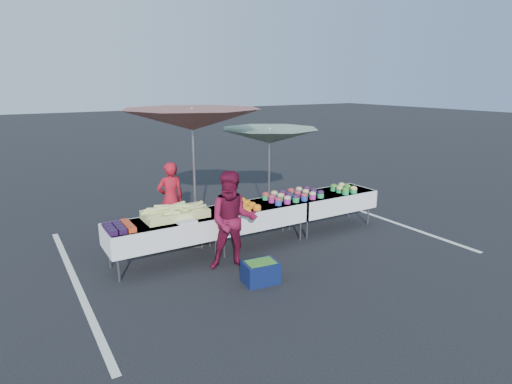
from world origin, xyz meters
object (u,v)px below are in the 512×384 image
storage_bin (261,272)px  table_center (256,214)px  table_left (163,231)px  umbrella_right (269,137)px  umbrella_left (192,121)px  vendor (171,199)px  customer (233,221)px  table_right (330,200)px

storage_bin → table_center: bearing=68.2°
table_left → umbrella_right: (2.60, 0.79, 1.29)m
table_center → umbrella_left: size_ratio=0.73×
table_left → umbrella_right: bearing=16.9°
vendor → umbrella_right: 2.34m
table_left → umbrella_left: umbrella_left is taller
umbrella_left → customer: bearing=-86.5°
table_right → storage_bin: 2.99m
table_right → customer: bearing=-164.4°
umbrella_left → storage_bin: size_ratio=4.59×
table_center → umbrella_left: (-0.97, 0.57, 1.72)m
table_center → umbrella_right: umbrella_right is taller
customer → umbrella_left: bearing=117.8°
vendor → umbrella_left: (0.21, -0.73, 1.57)m
umbrella_left → storage_bin: umbrella_left is taller
table_left → vendor: size_ratio=1.27×
table_center → vendor: 1.75m
table_center → vendor: (-1.18, 1.29, 0.15)m
vendor → storage_bin: bearing=100.2°
table_left → umbrella_left: bearing=34.2°
umbrella_right → table_left: bearing=-163.1°
storage_bin → umbrella_right: bearing=61.5°
table_right → umbrella_left: umbrella_left is taller
table_center → umbrella_left: 2.05m
table_center → storage_bin: (-0.79, -1.43, -0.41)m
vendor → umbrella_right: bearing=167.9°
umbrella_right → storage_bin: (-1.59, -2.23, -1.70)m
storage_bin → umbrella_left: bearing=102.1°
table_center → table_right: (1.80, 0.00, 0.00)m
umbrella_left → umbrella_right: bearing=7.3°
table_left → table_right: 3.60m
vendor → customer: customer is taller
table_left → table_center: 1.80m
table_left → vendor: vendor is taller
table_center → umbrella_right: bearing=44.7°
table_left → umbrella_left: size_ratio=0.73×
vendor → umbrella_left: bearing=108.2°
table_left → table_center: size_ratio=1.00×
table_right → storage_bin: size_ratio=3.33×
table_center → customer: (-0.89, -0.75, 0.23)m
storage_bin → vendor: bearing=105.1°
customer → umbrella_right: (1.69, 1.54, 1.07)m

